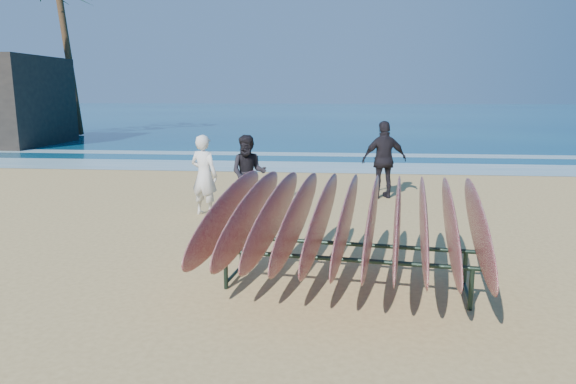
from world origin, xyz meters
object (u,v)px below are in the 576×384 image
Objects in this scene: person_dark_a at (249,173)px; surfboard_rack at (346,219)px; person_dark_b at (384,160)px; person_white at (204,175)px.

surfboard_rack is at bearing -64.94° from person_dark_a.
person_dark_b is at bearing 87.66° from surfboard_rack.
person_dark_b is at bearing -130.44° from person_white.
person_dark_b is (2.94, 1.60, 0.11)m from person_dark_a.
surfboard_rack is 4.67m from person_dark_a.
person_white is 0.90× the size of person_dark_b.
surfboard_rack is 5.92m from person_dark_b.
person_white is 4.30m from person_dark_b.
person_white is 0.95m from person_dark_a.
person_dark_a reaches higher than surfboard_rack.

